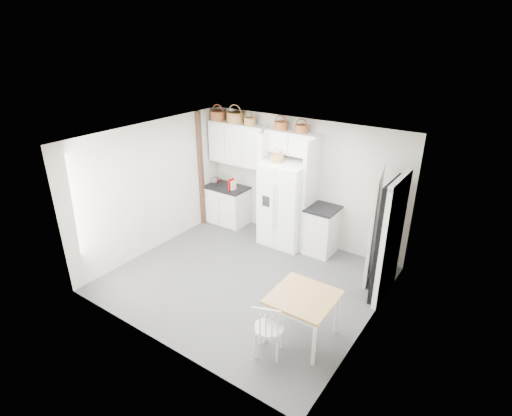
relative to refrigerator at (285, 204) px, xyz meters
The scene contains 28 objects.
floor 1.84m from the refrigerator, 84.66° to the right, with size 4.50×4.50×0.00m, color #38383B.
ceiling 2.35m from the refrigerator, 84.66° to the right, with size 4.50×4.50×0.00m, color white.
wall_back 0.58m from the refrigerator, 69.22° to the left, with size 4.50×4.50×0.00m, color #B2AB9C.
wall_left 2.67m from the refrigerator, 142.61° to the right, with size 4.00×4.00×0.00m, color #B2AB9C.
wall_right 2.92m from the refrigerator, 33.77° to the right, with size 4.00×4.00×0.00m, color #B2AB9C.
refrigerator is the anchor object (origin of this frame).
base_cab_left 1.67m from the refrigerator, behind, with size 0.93×0.58×0.86m, color silver.
base_cab_right 0.93m from the refrigerator, ahead, with size 0.53×0.64×0.94m, color silver.
dining_table 2.95m from the refrigerator, 53.92° to the right, with size 0.88×0.88×0.73m, color olive.
windsor_chair 3.28m from the refrigerator, 62.77° to the right, with size 0.43×0.39×0.88m, color silver.
counter_left 1.61m from the refrigerator, behind, with size 0.96×0.62×0.04m, color black.
counter_right 0.83m from the refrigerator, ahead, with size 0.58×0.68×0.04m, color black.
toaster 1.87m from the refrigerator, behind, with size 0.24×0.14×0.17m, color silver.
cookbook_red 1.42m from the refrigerator, behind, with size 0.04×0.16×0.25m, color #A1090B.
cookbook_cream 1.36m from the refrigerator, behind, with size 0.03×0.14×0.21m, color beige.
basket_upper_a 2.46m from the refrigerator, behind, with size 0.34×0.34×0.19m, color brown.
basket_upper_b 2.13m from the refrigerator, behind, with size 0.37×0.37×0.22m, color #A37732.
basket_upper_c 1.86m from the refrigerator, 167.74° to the left, with size 0.26×0.26×0.15m, color #A37732.
basket_bridge_a 1.58m from the refrigerator, 142.05° to the left, with size 0.29×0.29×0.16m, color brown.
basket_bridge_b 1.56m from the refrigerator, 52.18° to the left, with size 0.27×0.27×0.15m, color brown.
basket_fridge_a 0.98m from the refrigerator, 147.84° to the right, with size 0.26×0.26×0.14m, color #A37732.
upper_cabinet 1.70m from the refrigerator, behind, with size 1.40×0.34×0.90m, color silver.
bridge_cabinet 1.25m from the refrigerator, 90.00° to the left, with size 1.12×0.34×0.45m, color silver.
fridge_panel_left 0.58m from the refrigerator, 169.42° to the left, with size 0.08×0.60×2.30m, color silver.
fridge_panel_right 0.58m from the refrigerator, 10.58° to the left, with size 0.08×0.60×2.30m, color silver.
trim_post 2.10m from the refrigerator, behind, with size 0.09×0.09×2.60m, color black.
doorway_void 2.39m from the refrigerator, 14.67° to the right, with size 0.18×0.85×2.05m, color black.
door_slab 1.97m from the refrigerator, ahead, with size 0.80×0.04×2.05m, color white.
Camera 1 is at (3.64, -4.91, 4.14)m, focal length 28.00 mm.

